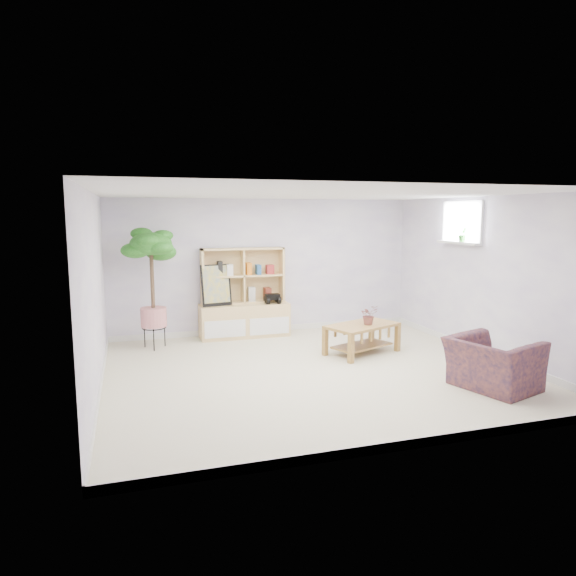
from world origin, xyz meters
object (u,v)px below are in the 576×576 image
object	(u,v)px
armchair	(493,360)
coffee_table	(362,339)
floor_tree	(153,289)
storage_unit	(244,293)

from	to	relation	value
armchair	coffee_table	bearing A→B (deg)	6.07
coffee_table	armchair	size ratio (longest dim) A/B	1.16
coffee_table	armchair	world-z (taller)	armchair
floor_tree	armchair	xyz separation A→B (m)	(3.88, -3.21, -0.61)
coffee_table	floor_tree	xyz separation A→B (m)	(-3.05, 1.26, 0.74)
coffee_table	armchair	xyz separation A→B (m)	(0.84, -1.95, 0.13)
coffee_table	armchair	bearing A→B (deg)	-88.87
storage_unit	coffee_table	bearing A→B (deg)	-47.25
storage_unit	armchair	xyz separation A→B (m)	(2.33, -3.57, -0.42)
coffee_table	floor_tree	distance (m)	3.38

